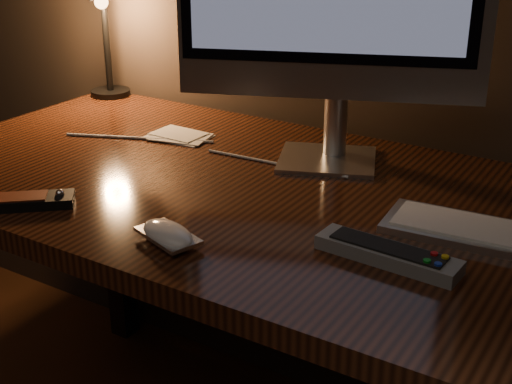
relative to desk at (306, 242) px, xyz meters
The scene contains 7 objects.
desk is the anchor object (origin of this frame).
mouse 0.37m from the desk, 101.22° to the right, with size 0.11×0.06×0.02m, color white.
media_remote 0.52m from the desk, 135.21° to the right, with size 0.15×0.14×0.03m.
tv_remote 0.36m from the desk, 41.10° to the right, with size 0.22×0.07×0.03m.
papers 0.40m from the desk, 167.83° to the left, with size 0.14×0.09×0.01m, color white.
desk_lamp 0.84m from the desk, 161.98° to the left, with size 0.17×0.18×0.35m.
cable 0.30m from the desk, behind, with size 0.01×0.01×0.65m, color white.
Camera 1 is at (0.57, 0.81, 1.26)m, focal length 50.00 mm.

